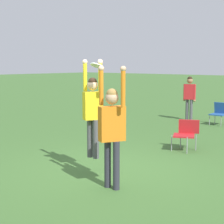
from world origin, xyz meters
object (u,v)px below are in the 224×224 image
object	(u,v)px
person_spectator_near	(189,94)
camping_chair_1	(219,112)
camping_chair_2	(186,132)
frisbee	(97,66)
person_defending	(112,124)
person_jumping	(93,107)

from	to	relation	value
person_spectator_near	camping_chair_1	bearing A→B (deg)	-26.30
person_spectator_near	camping_chair_2	bearing A→B (deg)	-79.36
camping_chair_1	frisbee	bearing A→B (deg)	94.72
person_defending	camping_chair_2	bearing A→B (deg)	-144.01
person_spectator_near	frisbee	bearing A→B (deg)	-90.74
person_jumping	person_spectator_near	world-z (taller)	person_jumping
person_jumping	person_defending	xyz separation A→B (m)	(0.94, -0.49, -0.19)
camping_chair_2	person_jumping	bearing A→B (deg)	54.40
person_defending	person_spectator_near	bearing A→B (deg)	-132.09
frisbee	person_jumping	bearing A→B (deg)	144.44
person_jumping	camping_chair_2	xyz separation A→B (m)	(0.42, 3.04, -0.91)
person_defending	camping_chair_1	bearing A→B (deg)	-140.73
person_defending	camping_chair_1	size ratio (longest dim) A/B	2.70
person_jumping	camping_chair_1	xyz separation A→B (m)	(-0.68, 7.41, -0.90)
frisbee	camping_chair_2	size ratio (longest dim) A/B	0.32
person_jumping	person_defending	bearing A→B (deg)	-90.00
person_defending	frisbee	size ratio (longest dim) A/B	8.64
frisbee	person_spectator_near	bearing A→B (deg)	107.06
frisbee	camping_chair_2	xyz separation A→B (m)	(0.06, 3.30, -1.74)
camping_chair_1	person_spectator_near	xyz separation A→B (m)	(-1.37, 0.20, 0.57)
person_jumping	camping_chair_2	bearing A→B (deg)	19.68
person_defending	person_spectator_near	size ratio (longest dim) A/B	1.27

